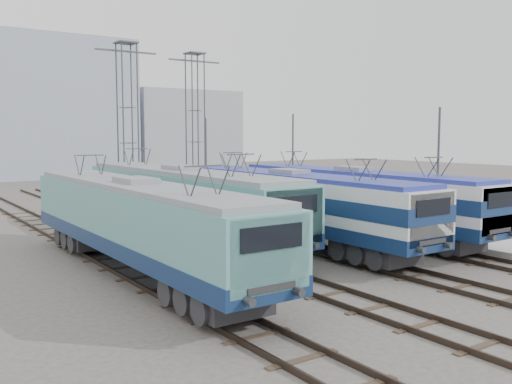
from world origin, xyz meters
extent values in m
plane|color=#514C47|center=(0.00, 0.00, 0.00)|extent=(160.00, 160.00, 0.00)
cube|color=#9E9E99|center=(10.20, 8.00, 0.15)|extent=(4.00, 70.00, 0.30)
cube|color=#12274F|center=(-6.75, 4.47, 1.40)|extent=(2.89, 18.27, 0.61)
cube|color=teal|center=(-6.75, 4.47, 2.62)|extent=(2.84, 18.27, 1.83)
cube|color=teal|center=(-6.75, -4.31, 2.43)|extent=(2.61, 0.71, 2.07)
cube|color=gray|center=(-6.75, 4.47, 3.63)|extent=(2.61, 17.53, 0.20)
cube|color=#262628|center=(-6.75, -1.62, 0.64)|extent=(2.13, 3.65, 0.68)
cube|color=#262628|center=(-6.75, 10.56, 0.64)|extent=(2.13, 3.65, 0.68)
cube|color=#12274F|center=(-2.25, 9.41, 1.43)|extent=(2.98, 18.82, 0.63)
cube|color=teal|center=(-2.25, 9.41, 2.69)|extent=(2.93, 18.82, 1.88)
cube|color=teal|center=(-2.25, 0.37, 2.50)|extent=(2.69, 0.73, 2.13)
cube|color=gray|center=(-2.25, 9.41, 3.73)|extent=(2.69, 18.07, 0.21)
cube|color=#262628|center=(-2.25, 3.14, 0.65)|extent=(2.20, 3.76, 0.71)
cube|color=#262628|center=(-2.25, 15.68, 0.65)|extent=(2.20, 3.76, 0.71)
cube|color=#12274F|center=(2.25, 6.20, 1.37)|extent=(2.84, 17.92, 0.60)
cube|color=silver|center=(2.25, 6.20, 2.57)|extent=(2.79, 17.92, 1.79)
cube|color=#12274F|center=(2.25, 6.20, 2.52)|extent=(2.83, 17.94, 0.70)
cube|color=silver|center=(2.25, -2.41, 2.39)|extent=(2.56, 0.70, 2.03)
cube|color=navy|center=(2.25, 6.20, 3.56)|extent=(2.56, 17.20, 0.20)
cube|color=#262628|center=(2.25, 0.23, 0.63)|extent=(2.09, 3.58, 0.67)
cube|color=#262628|center=(2.25, 12.17, 0.63)|extent=(2.09, 3.58, 0.67)
cube|color=#12274F|center=(6.75, 6.18, 1.37)|extent=(2.82, 17.83, 0.59)
cube|color=silver|center=(6.75, 6.18, 2.56)|extent=(2.77, 17.83, 1.78)
cube|color=#12274F|center=(6.75, 6.18, 2.51)|extent=(2.81, 17.85, 0.69)
cube|color=silver|center=(6.75, -2.39, 2.38)|extent=(2.55, 0.69, 2.02)
cube|color=navy|center=(6.75, 6.18, 3.55)|extent=(2.55, 17.12, 0.20)
cube|color=#262628|center=(6.75, 0.24, 0.63)|extent=(2.08, 3.57, 0.67)
cube|color=#262628|center=(6.75, 12.13, 0.63)|extent=(2.08, 3.57, 0.67)
cylinder|color=#3F4247|center=(-0.55, 21.45, 6.00)|extent=(0.10, 0.10, 12.00)
cylinder|color=#3F4247|center=(0.55, 21.45, 6.00)|extent=(0.10, 0.10, 12.00)
cylinder|color=#3F4247|center=(-0.55, 22.55, 6.00)|extent=(0.10, 0.10, 12.00)
cylinder|color=#3F4247|center=(0.55, 22.55, 6.00)|extent=(0.10, 0.10, 12.00)
cube|color=#3F4247|center=(0.00, 22.00, 11.40)|extent=(4.50, 0.12, 0.12)
cylinder|color=#3F4247|center=(5.95, 23.45, 6.00)|extent=(0.10, 0.10, 12.00)
cylinder|color=#3F4247|center=(7.05, 23.45, 6.00)|extent=(0.10, 0.10, 12.00)
cylinder|color=#3F4247|center=(5.95, 24.55, 6.00)|extent=(0.10, 0.10, 12.00)
cylinder|color=#3F4247|center=(7.05, 24.55, 6.00)|extent=(0.10, 0.10, 12.00)
cube|color=#3F4247|center=(6.50, 24.00, 11.40)|extent=(4.50, 0.12, 0.12)
cylinder|color=#3F4247|center=(8.60, 2.00, 3.50)|extent=(0.12, 0.12, 7.00)
cylinder|color=#3F4247|center=(8.60, 14.00, 3.50)|extent=(0.12, 0.12, 7.00)
cylinder|color=#3F4247|center=(8.60, 26.00, 3.50)|extent=(0.12, 0.12, 7.00)
cube|color=#919CB1|center=(4.00, 62.00, 9.00)|extent=(22.00, 14.00, 18.00)
cube|color=#8F97A0|center=(24.00, 62.00, 6.00)|extent=(16.00, 12.00, 12.00)
camera|label=1|loc=(-15.52, -16.70, 5.65)|focal=40.00mm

